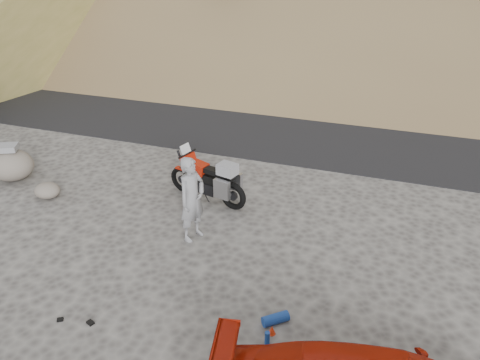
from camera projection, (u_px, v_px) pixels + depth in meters
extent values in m
plane|color=#44413F|center=(165.00, 262.00, 9.77)|extent=(140.00, 140.00, 0.00)
cube|color=black|center=(278.00, 123.00, 17.34)|extent=(120.00, 7.00, 0.05)
torus|color=black|center=(182.00, 179.00, 12.43)|extent=(0.71, 0.30, 0.70)
cylinder|color=black|center=(182.00, 179.00, 12.43)|extent=(0.22, 0.11, 0.21)
torus|color=black|center=(233.00, 196.00, 11.61)|extent=(0.76, 0.33, 0.75)
cylinder|color=black|center=(233.00, 196.00, 11.61)|extent=(0.25, 0.14, 0.23)
cylinder|color=black|center=(184.00, 167.00, 12.21)|extent=(0.40, 0.16, 0.86)
cylinder|color=black|center=(187.00, 154.00, 11.95)|extent=(0.21, 0.65, 0.05)
cube|color=black|center=(205.00, 179.00, 11.93)|extent=(1.30, 0.56, 0.32)
cube|color=black|center=(209.00, 187.00, 11.97)|extent=(0.54, 0.43, 0.30)
cube|color=#9C1808|center=(197.00, 167.00, 11.93)|extent=(0.62, 0.45, 0.33)
cube|color=#9C1808|center=(188.00, 160.00, 12.01)|extent=(0.40, 0.43, 0.38)
cube|color=silver|center=(186.00, 150.00, 11.92)|extent=(0.20, 0.34, 0.27)
cube|color=black|center=(214.00, 171.00, 11.66)|extent=(0.63, 0.37, 0.13)
cube|color=black|center=(227.00, 177.00, 11.48)|extent=(0.41, 0.28, 0.11)
cube|color=#A8A8AC|center=(222.00, 189.00, 11.35)|extent=(0.44, 0.23, 0.48)
cube|color=#A8A8AC|center=(235.00, 181.00, 11.76)|extent=(0.44, 0.23, 0.48)
cube|color=gray|center=(227.00, 169.00, 11.37)|extent=(0.52, 0.46, 0.28)
cube|color=#9C1808|center=(181.00, 168.00, 12.28)|extent=(0.34, 0.20, 0.04)
cylinder|color=black|center=(206.00, 197.00, 11.88)|extent=(0.08, 0.22, 0.39)
cylinder|color=#A8A8AC|center=(223.00, 193.00, 11.57)|extent=(0.49, 0.21, 0.14)
imported|color=gray|center=(194.00, 237.00, 10.62)|extent=(0.66, 0.83, 1.97)
ellipsoid|color=#5D5750|center=(10.00, 165.00, 13.04)|extent=(1.58, 1.44, 0.87)
cube|color=gray|center=(6.00, 147.00, 12.80)|extent=(0.81, 0.74, 0.18)
ellipsoid|color=#5D5750|center=(47.00, 190.00, 12.18)|extent=(0.86, 0.83, 0.40)
cylinder|color=navy|center=(276.00, 319.00, 8.17)|extent=(0.48, 0.46, 0.19)
cylinder|color=navy|center=(267.00, 338.00, 7.75)|extent=(0.11, 0.11, 0.24)
cone|color=red|center=(272.00, 330.00, 7.95)|extent=(0.17, 0.17, 0.17)
cube|color=black|center=(90.00, 323.00, 8.20)|extent=(0.16, 0.14, 0.04)
cube|color=black|center=(60.00, 320.00, 8.26)|extent=(0.14, 0.13, 0.04)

